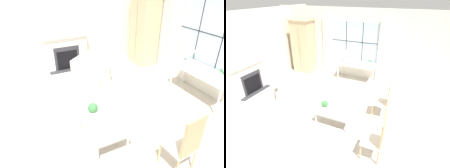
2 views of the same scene
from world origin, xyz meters
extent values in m
plane|color=#BCB2A3|center=(0.00, 0.00, 0.00)|extent=(14.00, 14.00, 0.00)
cube|color=silver|center=(0.00, 3.03, 1.40)|extent=(7.20, 0.06, 2.80)
cube|color=silver|center=(0.00, 3.00, 1.53)|extent=(1.92, 0.01, 1.53)
cube|color=#2D2D33|center=(-0.35, 2.99, 1.53)|extent=(0.02, 0.02, 1.53)
cube|color=#2D2D33|center=(0.35, 2.99, 1.53)|extent=(0.02, 0.02, 1.53)
cube|color=#2D2D33|center=(0.00, 2.99, 1.53)|extent=(1.92, 0.02, 0.02)
cube|color=white|center=(-1.20, 2.95, 1.24)|extent=(0.39, 0.06, 2.44)
cube|color=white|center=(1.20, 2.95, 1.24)|extent=(0.39, 0.06, 2.44)
cube|color=silver|center=(-3.03, 0.60, 1.40)|extent=(0.06, 7.20, 2.80)
cube|color=#2D2D33|center=(-2.83, 0.13, 0.02)|extent=(0.34, 1.23, 0.04)
cube|color=silver|center=(-2.91, 0.13, 0.54)|extent=(0.18, 1.36, 1.07)
cube|color=silver|center=(-2.88, 0.13, 1.09)|extent=(0.24, 1.44, 0.04)
cube|color=black|center=(-2.81, 0.13, 0.36)|extent=(0.02, 0.65, 0.59)
cube|color=#2D2D33|center=(-2.82, 0.13, 0.42)|extent=(0.01, 0.81, 0.75)
cube|color=silver|center=(-2.98, 0.13, 1.54)|extent=(0.04, 1.20, 0.90)
cube|color=silver|center=(-2.96, 0.13, 1.54)|extent=(0.01, 1.12, 0.82)
cube|color=tan|center=(-2.26, 2.65, 1.12)|extent=(0.86, 0.61, 2.24)
cube|color=tan|center=(-2.26, 2.65, 2.27)|extent=(0.94, 0.67, 0.06)
cube|color=#74644C|center=(-2.26, 2.34, 1.08)|extent=(0.01, 0.01, 1.88)
sphere|color=#997F4C|center=(-2.31, 2.33, 1.12)|extent=(0.03, 0.03, 0.03)
sphere|color=#997F4C|center=(-2.21, 2.33, 1.12)|extent=(0.03, 0.03, 0.03)
cube|color=silver|center=(0.27, 2.67, 0.76)|extent=(1.58, 0.54, 0.03)
cube|color=silver|center=(0.27, 2.67, 0.70)|extent=(1.51, 0.52, 0.10)
cylinder|color=silver|center=(-0.48, 2.44, 0.37)|extent=(0.04, 0.04, 0.75)
cylinder|color=silver|center=(1.01, 2.44, 0.37)|extent=(0.04, 0.04, 0.75)
cylinder|color=silver|center=(-0.48, 2.90, 0.37)|extent=(0.04, 0.04, 0.75)
cylinder|color=silver|center=(1.01, 2.90, 0.37)|extent=(0.04, 0.04, 0.75)
cylinder|color=silver|center=(-0.24, 2.70, 0.79)|extent=(0.11, 0.11, 0.02)
cylinder|color=silver|center=(-0.24, 2.70, 0.93)|extent=(0.04, 0.04, 0.26)
cone|color=beige|center=(-0.24, 2.70, 1.14)|extent=(0.27, 0.27, 0.16)
cylinder|color=white|center=(0.76, 2.62, 0.84)|extent=(0.17, 0.17, 0.12)
cylinder|color=#38753D|center=(0.76, 2.62, 1.05)|extent=(0.01, 0.01, 0.30)
cube|color=#38753D|center=(0.81, 2.62, 0.94)|extent=(0.16, 0.02, 0.09)
sphere|color=silver|center=(0.73, 2.63, 1.06)|extent=(0.09, 0.09, 0.09)
sphere|color=silver|center=(0.76, 2.63, 1.12)|extent=(0.09, 0.09, 0.09)
sphere|color=silver|center=(0.79, 2.63, 1.17)|extent=(0.09, 0.09, 0.09)
cube|color=silver|center=(-1.53, 0.48, 0.22)|extent=(1.16, 1.17, 0.43)
cube|color=silver|center=(-1.78, 0.27, 0.62)|extent=(0.67, 0.74, 0.38)
cube|color=silver|center=(-1.74, 0.72, 0.29)|extent=(0.75, 0.68, 0.57)
cube|color=silver|center=(-1.33, 0.24, 0.29)|extent=(0.75, 0.68, 0.57)
cube|color=beige|center=(1.67, 0.69, 0.44)|extent=(0.47, 0.47, 0.03)
cube|color=tan|center=(1.87, 0.71, 0.76)|extent=(0.07, 0.41, 0.61)
cube|color=tan|center=(1.87, 0.71, 1.08)|extent=(0.07, 0.43, 0.05)
cylinder|color=tan|center=(1.49, 0.49, 0.21)|extent=(0.04, 0.04, 0.43)
cylinder|color=tan|center=(1.46, 0.86, 0.21)|extent=(0.04, 0.04, 0.43)
cylinder|color=tan|center=(1.87, 0.52, 0.21)|extent=(0.04, 0.04, 0.43)
cylinder|color=tan|center=(1.84, 0.90, 0.21)|extent=(0.04, 0.04, 0.43)
cube|color=white|center=(1.82, -0.88, 0.43)|extent=(0.45, 0.45, 0.03)
cube|color=tan|center=(2.02, -0.87, 0.73)|extent=(0.04, 0.41, 0.58)
cube|color=tan|center=(2.02, -0.87, 1.04)|extent=(0.05, 0.43, 0.05)
cylinder|color=tan|center=(1.63, -1.07, 0.21)|extent=(0.04, 0.04, 0.42)
cylinder|color=tan|center=(1.63, -0.69, 0.21)|extent=(0.04, 0.04, 0.42)
cylinder|color=tan|center=(2.01, -1.07, 0.21)|extent=(0.04, 0.04, 0.42)
cylinder|color=tan|center=(2.01, -0.69, 0.21)|extent=(0.04, 0.04, 0.42)
cube|color=silver|center=(0.59, -0.14, 0.39)|extent=(1.01, 0.68, 0.03)
cube|color=beige|center=(0.59, -0.14, 0.35)|extent=(0.99, 0.67, 0.04)
cylinder|color=silver|center=(0.13, -0.43, 0.19)|extent=(0.04, 0.04, 0.37)
cylinder|color=silver|center=(1.05, -0.43, 0.19)|extent=(0.04, 0.04, 0.37)
cylinder|color=silver|center=(0.13, 0.15, 0.19)|extent=(0.04, 0.04, 0.37)
cylinder|color=silver|center=(1.05, 0.15, 0.19)|extent=(0.04, 0.04, 0.37)
cube|color=#BCB7AD|center=(0.31, -0.21, 0.45)|extent=(0.19, 0.19, 0.10)
sphere|color=#38753D|center=(0.31, -0.21, 0.57)|extent=(0.20, 0.20, 0.20)
cylinder|color=silver|center=(0.89, -0.09, 0.41)|extent=(0.11, 0.11, 0.01)
cylinder|color=silver|center=(0.89, -0.09, 0.47)|extent=(0.08, 0.08, 0.12)
cylinder|color=black|center=(0.89, -0.09, 0.53)|extent=(0.00, 0.00, 0.01)
camera|label=1|loc=(3.24, -1.24, 2.79)|focal=32.00mm
camera|label=2|loc=(2.29, -3.71, 3.29)|focal=28.00mm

